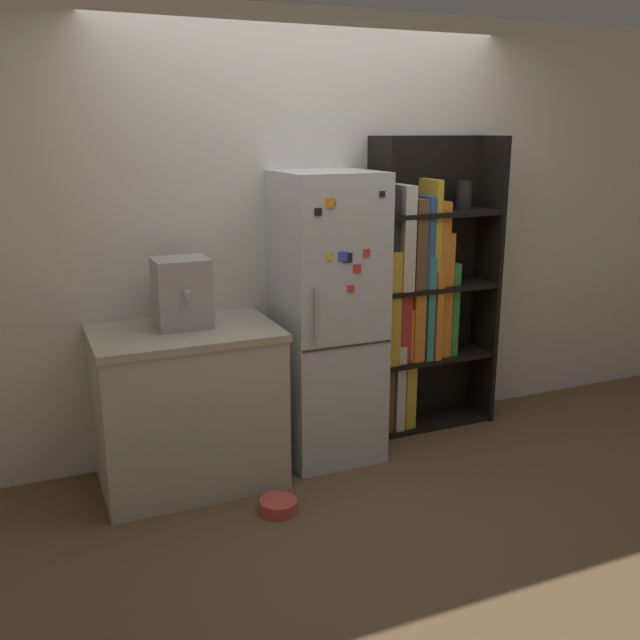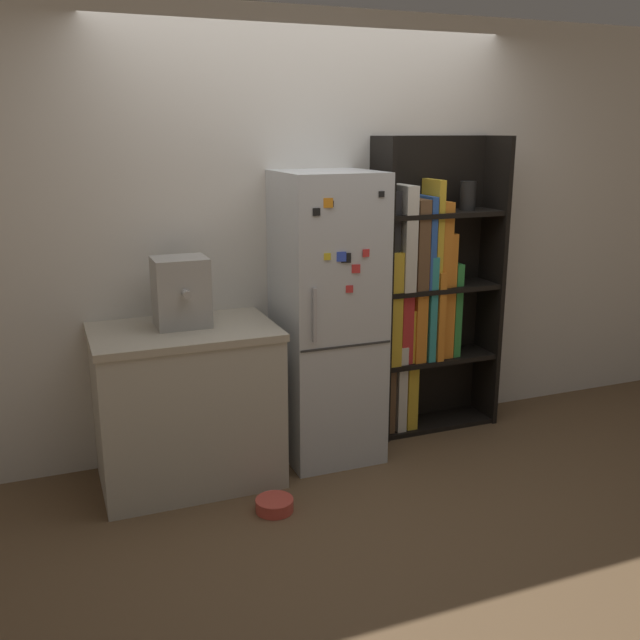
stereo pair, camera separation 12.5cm
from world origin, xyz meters
name	(u,v)px [view 2 (the right image)]	position (x,y,z in m)	size (l,w,h in m)	color
ground_plane	(338,463)	(0.00, 0.00, 0.00)	(16.00, 16.00, 0.00)	brown
wall_back	(309,235)	(0.00, 0.47, 1.30)	(8.00, 0.05, 2.60)	silver
refrigerator	(327,318)	(0.00, 0.17, 0.85)	(0.55, 0.59, 1.70)	silver
bookshelf	(421,295)	(0.72, 0.32, 0.89)	(0.84, 0.30, 1.89)	black
kitchen_counter	(187,405)	(-0.86, 0.13, 0.45)	(0.99, 0.66, 0.89)	#BCB7A8
espresso_machine	(181,292)	(-0.85, 0.19, 1.08)	(0.29, 0.31, 0.38)	#A5A39E
pet_bowl	(274,504)	(-0.52, -0.39, 0.04)	(0.20, 0.20, 0.07)	#D84C3F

